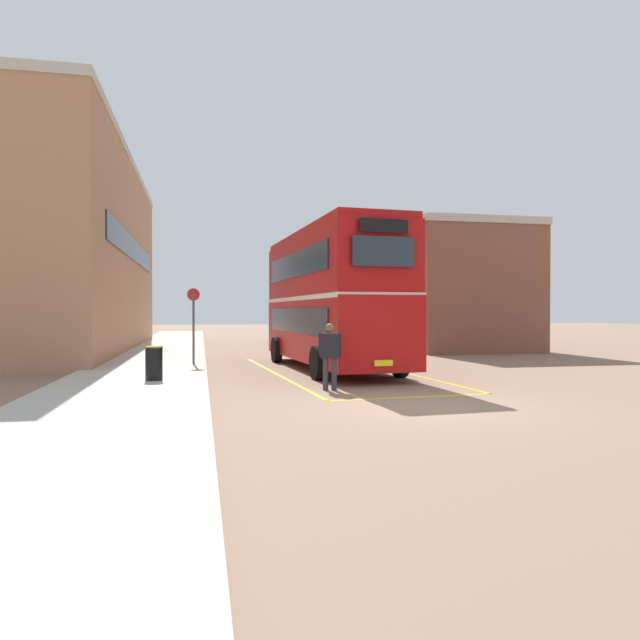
# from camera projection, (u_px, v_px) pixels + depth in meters

# --- Properties ---
(ground_plane) EXTENTS (135.60, 135.60, 0.00)m
(ground_plane) POSITION_uv_depth(u_px,v_px,m) (305.00, 355.00, 26.24)
(ground_plane) COLOR #846651
(sidewalk_left) EXTENTS (4.00, 57.60, 0.14)m
(sidewalk_left) POSITION_uv_depth(u_px,v_px,m) (162.00, 352.00, 27.27)
(sidewalk_left) COLOR #B2ADA3
(sidewalk_left) RESTS_ON ground
(brick_building_left) EXTENTS (5.52, 23.66, 9.85)m
(brick_building_left) POSITION_uv_depth(u_px,v_px,m) (78.00, 255.00, 29.24)
(brick_building_left) COLOR #AD7A56
(brick_building_left) RESTS_ON ground
(depot_building_right) EXTENTS (6.37, 17.87, 6.54)m
(depot_building_right) POSITION_uv_depth(u_px,v_px,m) (420.00, 291.00, 35.51)
(depot_building_right) COLOR brown
(depot_building_right) RESTS_ON ground
(double_decker_bus) EXTENTS (3.36, 10.01, 4.75)m
(double_decker_bus) POSITION_uv_depth(u_px,v_px,m) (330.00, 297.00, 19.95)
(double_decker_bus) COLOR black
(double_decker_bus) RESTS_ON ground
(single_deck_bus) EXTENTS (3.14, 9.75, 3.02)m
(single_deck_bus) POSITION_uv_depth(u_px,v_px,m) (309.00, 317.00, 40.06)
(single_deck_bus) COLOR black
(single_deck_bus) RESTS_ON ground
(pedestrian_boarding) EXTENTS (0.55, 0.35, 1.70)m
(pedestrian_boarding) POSITION_uv_depth(u_px,v_px,m) (330.00, 352.00, 14.51)
(pedestrian_boarding) COLOR #2D2D38
(pedestrian_boarding) RESTS_ON ground
(litter_bin) EXTENTS (0.48, 0.48, 0.92)m
(litter_bin) POSITION_uv_depth(u_px,v_px,m) (154.00, 363.00, 15.53)
(litter_bin) COLOR black
(litter_bin) RESTS_ON sidewalk_left
(bus_stop_sign) EXTENTS (0.44, 0.09, 2.70)m
(bus_stop_sign) POSITION_uv_depth(u_px,v_px,m) (193.00, 318.00, 20.36)
(bus_stop_sign) COLOR #4C4C51
(bus_stop_sign) RESTS_ON sidewalk_left
(bay_marking_yellow) EXTENTS (5.04, 12.14, 0.01)m
(bay_marking_yellow) POSITION_uv_depth(u_px,v_px,m) (345.00, 375.00, 18.16)
(bay_marking_yellow) COLOR gold
(bay_marking_yellow) RESTS_ON ground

